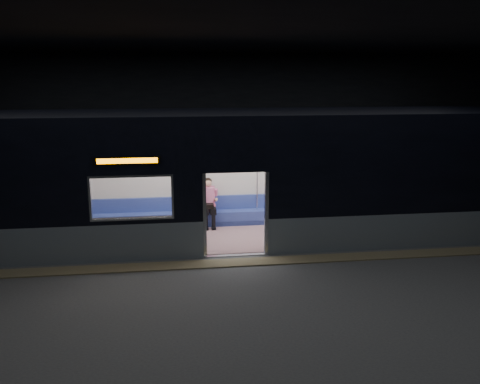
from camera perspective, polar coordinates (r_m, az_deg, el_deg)
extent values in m
cube|color=#47494C|center=(11.37, 0.22, -8.99)|extent=(24.00, 14.00, 0.01)
cube|color=black|center=(10.58, 0.24, 16.95)|extent=(24.00, 14.00, 0.04)
cube|color=black|center=(17.57, -2.96, 7.21)|extent=(24.00, 0.04, 5.00)
cube|color=black|center=(4.14, 14.11, -12.21)|extent=(24.00, 0.04, 5.00)
cube|color=#8C7F59|center=(11.87, -0.15, -7.92)|extent=(22.80, 0.50, 0.03)
cube|color=gray|center=(12.57, -23.08, -5.68)|extent=(8.30, 0.12, 0.90)
cube|color=gray|center=(13.66, 20.20, -4.00)|extent=(8.30, 0.12, 0.90)
cube|color=black|center=(12.19, -23.74, 1.48)|extent=(8.30, 0.12, 2.30)
cube|color=black|center=(13.31, 20.73, 2.61)|extent=(8.30, 0.12, 2.30)
cube|color=black|center=(11.71, -0.49, 5.00)|extent=(1.40, 0.12, 1.15)
cube|color=#B7BABC|center=(11.97, -4.00, -2.69)|extent=(0.08, 0.14, 2.05)
cube|color=#B7BABC|center=(12.15, 2.99, -2.44)|extent=(0.08, 0.14, 2.05)
cube|color=black|center=(11.62, -12.54, 3.46)|extent=(1.50, 0.04, 0.18)
cube|color=#FF8900|center=(11.61, -12.54, 3.45)|extent=(1.34, 0.03, 0.12)
cube|color=silver|center=(14.70, -1.91, 2.56)|extent=(18.00, 0.12, 3.20)
cube|color=black|center=(13.06, -1.31, 8.68)|extent=(18.00, 3.00, 0.15)
cube|color=gray|center=(13.69, -1.24, -5.03)|extent=(17.76, 2.76, 0.04)
cube|color=silver|center=(13.16, -1.29, 4.67)|extent=(17.76, 2.76, 0.10)
cube|color=#323E91|center=(14.69, -1.74, -2.86)|extent=(11.00, 0.48, 0.41)
cube|color=#323E91|center=(14.77, -1.83, -1.15)|extent=(11.00, 0.10, 0.40)
cube|color=#74555F|center=(12.64, -15.77, -6.00)|extent=(4.40, 0.48, 0.41)
cube|color=#74555F|center=(13.39, 13.54, -4.81)|extent=(4.40, 0.48, 0.41)
cylinder|color=silver|center=(12.22, -5.09, -1.68)|extent=(0.04, 0.04, 2.26)
cylinder|color=silver|center=(14.41, -5.53, 0.56)|extent=(0.04, 0.04, 2.26)
cylinder|color=silver|center=(12.44, 3.68, -1.38)|extent=(0.04, 0.04, 2.26)
cylinder|color=silver|center=(14.61, 1.94, 0.78)|extent=(0.04, 0.04, 2.26)
cylinder|color=silver|center=(14.29, -1.77, 3.69)|extent=(11.00, 0.03, 0.03)
cube|color=black|center=(14.35, -3.92, -2.09)|extent=(0.17, 0.47, 0.16)
cube|color=black|center=(14.37, -3.08, -2.06)|extent=(0.17, 0.47, 0.16)
cylinder|color=black|center=(14.22, -3.84, -3.38)|extent=(0.11, 0.11, 0.43)
cylinder|color=black|center=(14.24, -2.99, -3.35)|extent=(0.11, 0.11, 0.43)
cube|color=pink|center=(14.55, -3.56, -1.80)|extent=(0.40, 0.22, 0.20)
cylinder|color=pink|center=(14.49, -3.59, -0.42)|extent=(0.42, 0.42, 0.52)
sphere|color=tan|center=(14.39, -3.60, 1.00)|extent=(0.21, 0.21, 0.21)
sphere|color=black|center=(14.42, -3.62, 1.19)|extent=(0.22, 0.22, 0.22)
cube|color=black|center=(14.25, -3.50, -1.59)|extent=(0.32, 0.30, 0.13)
cube|color=white|center=(15.02, 6.48, 2.26)|extent=(1.03, 0.03, 0.67)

